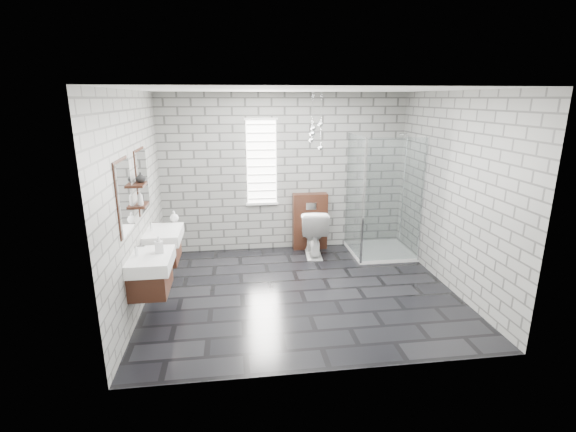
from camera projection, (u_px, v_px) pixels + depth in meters
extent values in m
cube|color=black|center=(301.00, 291.00, 5.84)|extent=(4.20, 3.60, 0.02)
cube|color=white|center=(303.00, 89.00, 5.10)|extent=(4.20, 3.60, 0.02)
cube|color=gray|center=(285.00, 173.00, 7.19)|extent=(4.20, 0.02, 2.70)
cube|color=gray|center=(335.00, 243.00, 3.74)|extent=(4.20, 0.02, 2.70)
cube|color=gray|center=(135.00, 202.00, 5.20)|extent=(0.02, 3.60, 2.70)
cube|color=gray|center=(453.00, 192.00, 5.74)|extent=(0.02, 3.60, 2.70)
cube|color=#3C1E12|center=(151.00, 279.00, 4.90)|extent=(0.42, 0.62, 0.30)
cube|color=silver|center=(168.00, 276.00, 4.91)|extent=(0.02, 0.35, 0.01)
cube|color=white|center=(151.00, 261.00, 4.84)|extent=(0.47, 0.70, 0.15)
cylinder|color=silver|center=(136.00, 251.00, 4.78)|extent=(0.04, 0.04, 0.12)
cylinder|color=silver|center=(140.00, 247.00, 4.78)|extent=(0.10, 0.02, 0.02)
cube|color=white|center=(125.00, 197.00, 4.60)|extent=(0.03, 0.55, 0.80)
cube|color=#3C1E12|center=(124.00, 197.00, 4.60)|extent=(0.01, 0.59, 0.84)
cube|color=#3C1E12|center=(163.00, 251.00, 5.82)|extent=(0.42, 0.62, 0.30)
cube|color=silver|center=(178.00, 248.00, 5.83)|extent=(0.02, 0.35, 0.01)
cube|color=white|center=(164.00, 235.00, 5.76)|extent=(0.47, 0.70, 0.15)
cylinder|color=silver|center=(151.00, 226.00, 5.70)|extent=(0.04, 0.04, 0.12)
cylinder|color=silver|center=(155.00, 223.00, 5.69)|extent=(0.10, 0.02, 0.02)
cube|color=white|center=(142.00, 180.00, 5.52)|extent=(0.03, 0.55, 0.80)
cube|color=#3C1E12|center=(141.00, 180.00, 5.52)|extent=(0.01, 0.59, 0.84)
cube|color=#3C1E12|center=(141.00, 205.00, 5.17)|extent=(0.14, 0.30, 0.03)
cube|color=#3C1E12|center=(139.00, 185.00, 5.10)|extent=(0.14, 0.30, 0.03)
cube|color=white|center=(261.00, 162.00, 7.07)|extent=(0.50, 0.02, 1.40)
cube|color=white|center=(261.00, 119.00, 6.85)|extent=(0.56, 0.04, 0.04)
cube|color=white|center=(262.00, 204.00, 7.25)|extent=(0.56, 0.04, 0.04)
cube|color=white|center=(262.00, 199.00, 7.22)|extent=(0.48, 0.01, 0.02)
cube|color=white|center=(262.00, 191.00, 7.18)|extent=(0.48, 0.01, 0.02)
cube|color=white|center=(262.00, 183.00, 7.14)|extent=(0.48, 0.01, 0.02)
cube|color=white|center=(262.00, 175.00, 7.10)|extent=(0.48, 0.01, 0.02)
cube|color=white|center=(262.00, 167.00, 7.07)|extent=(0.48, 0.01, 0.02)
cube|color=white|center=(262.00, 158.00, 7.03)|extent=(0.48, 0.01, 0.02)
cube|color=white|center=(261.00, 150.00, 6.99)|extent=(0.48, 0.01, 0.02)
cube|color=white|center=(261.00, 142.00, 6.95)|extent=(0.48, 0.01, 0.02)
cube|color=white|center=(261.00, 133.00, 6.91)|extent=(0.48, 0.01, 0.03)
cube|color=white|center=(261.00, 125.00, 6.87)|extent=(0.48, 0.01, 0.03)
cube|color=#3C1E12|center=(310.00, 221.00, 7.38)|extent=(0.60, 0.20, 1.00)
cube|color=silver|center=(311.00, 206.00, 7.20)|extent=(0.18, 0.01, 0.12)
cube|color=white|center=(379.00, 251.00, 7.27)|extent=(1.00, 1.00, 0.06)
cube|color=silver|center=(394.00, 202.00, 6.53)|extent=(1.00, 0.01, 2.00)
cube|color=silver|center=(355.00, 196.00, 6.94)|extent=(0.01, 1.00, 2.00)
cube|color=silver|center=(364.00, 203.00, 6.47)|extent=(0.03, 0.03, 2.00)
cube|color=silver|center=(423.00, 201.00, 6.59)|extent=(0.03, 0.03, 2.00)
cylinder|color=silver|center=(403.00, 188.00, 7.23)|extent=(0.02, 0.02, 1.80)
cylinder|color=silver|center=(403.00, 134.00, 6.97)|extent=(0.14, 0.14, 0.02)
sphere|color=silver|center=(312.00, 134.00, 6.56)|extent=(0.09, 0.09, 0.09)
cylinder|color=silver|center=(313.00, 111.00, 6.47)|extent=(0.01, 0.01, 0.60)
sphere|color=silver|center=(321.00, 148.00, 6.67)|extent=(0.09, 0.09, 0.09)
cylinder|color=silver|center=(321.00, 119.00, 6.55)|extent=(0.01, 0.01, 0.82)
sphere|color=silver|center=(313.00, 128.00, 6.70)|extent=(0.09, 0.09, 0.09)
cylinder|color=silver|center=(314.00, 109.00, 6.61)|extent=(0.01, 0.01, 0.52)
sphere|color=silver|center=(311.00, 140.00, 6.68)|extent=(0.09, 0.09, 0.09)
cylinder|color=silver|center=(312.00, 115.00, 6.57)|extent=(0.01, 0.01, 0.70)
sphere|color=silver|center=(320.00, 124.00, 6.64)|extent=(0.09, 0.09, 0.09)
cylinder|color=silver|center=(321.00, 107.00, 6.57)|extent=(0.01, 0.01, 0.46)
imported|color=white|center=(313.00, 232.00, 7.10)|extent=(0.52, 0.83, 0.81)
imported|color=#B2B2B2|center=(159.00, 244.00, 4.87)|extent=(0.11, 0.11, 0.21)
imported|color=#B2B2B2|center=(174.00, 216.00, 6.11)|extent=(0.16, 0.16, 0.16)
imported|color=#B2B2B2|center=(140.00, 198.00, 5.07)|extent=(0.09, 0.09, 0.19)
imported|color=#B2B2B2|center=(141.00, 177.00, 5.14)|extent=(0.12, 0.12, 0.13)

